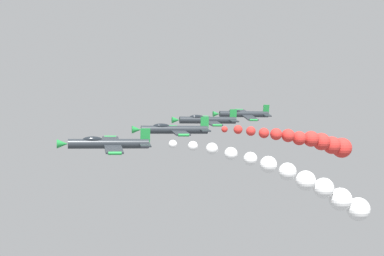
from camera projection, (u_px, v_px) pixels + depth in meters
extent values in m
cylinder|color=#23282D|center=(109.00, 144.00, 64.75)|extent=(1.28, 9.00, 1.28)
cone|color=#1E8438|center=(62.00, 144.00, 63.75)|extent=(1.22, 1.20, 1.22)
cube|color=#23282D|center=(112.00, 145.00, 64.84)|extent=(9.08, 1.90, 1.87)
cylinder|color=#1E8438|center=(115.00, 153.00, 60.40)|extent=(0.42, 1.40, 0.42)
cylinder|color=#1E8438|center=(110.00, 137.00, 69.29)|extent=(0.42, 1.40, 0.42)
cube|color=#23282D|center=(144.00, 143.00, 65.52)|extent=(3.77, 1.20, 0.88)
cube|color=#1E8438|center=(145.00, 135.00, 65.39)|extent=(0.43, 1.10, 1.60)
ellipsoid|color=black|center=(93.00, 139.00, 64.31)|extent=(0.92, 2.20, 0.84)
sphere|color=white|center=(173.00, 144.00, 66.25)|extent=(0.97, 0.97, 0.97)
sphere|color=white|center=(193.00, 146.00, 66.50)|extent=(1.15, 1.15, 1.15)
sphere|color=white|center=(212.00, 149.00, 67.18)|extent=(1.42, 1.42, 1.42)
sphere|color=white|center=(231.00, 154.00, 67.70)|extent=(1.56, 1.56, 1.56)
sphere|color=white|center=(250.00, 159.00, 67.94)|extent=(1.63, 1.63, 1.63)
sphere|color=white|center=(268.00, 165.00, 68.63)|extent=(2.05, 2.05, 2.05)
sphere|color=white|center=(287.00, 172.00, 68.87)|extent=(2.15, 2.15, 2.15)
sphere|color=white|center=(306.00, 181.00, 69.30)|extent=(2.45, 2.45, 2.45)
sphere|color=white|center=(324.00, 188.00, 69.75)|extent=(2.52, 2.52, 2.52)
sphere|color=white|center=(340.00, 199.00, 70.45)|extent=(2.83, 2.83, 2.83)
sphere|color=white|center=(358.00, 209.00, 70.82)|extent=(2.91, 2.91, 2.91)
cylinder|color=#23282D|center=(175.00, 130.00, 77.13)|extent=(1.24, 9.00, 1.24)
cone|color=#1E8438|center=(137.00, 130.00, 76.13)|extent=(1.18, 1.20, 1.18)
cube|color=#23282D|center=(177.00, 131.00, 77.22)|extent=(9.14, 1.90, 1.44)
cylinder|color=#1E8438|center=(184.00, 135.00, 72.74)|extent=(0.41, 1.40, 0.41)
cylinder|color=#1E8438|center=(172.00, 126.00, 81.70)|extent=(0.41, 1.40, 0.41)
cube|color=#23282D|center=(204.00, 129.00, 77.91)|extent=(3.79, 1.20, 0.70)
cube|color=#1E8438|center=(205.00, 123.00, 77.82)|extent=(0.36, 1.10, 1.60)
ellipsoid|color=black|center=(161.00, 126.00, 76.72)|extent=(0.89, 2.20, 0.80)
sphere|color=red|center=(225.00, 129.00, 78.50)|extent=(0.86, 0.86, 0.86)
sphere|color=red|center=(238.00, 130.00, 78.91)|extent=(1.23, 1.23, 1.23)
sphere|color=red|center=(251.00, 131.00, 79.59)|extent=(1.33, 1.33, 1.33)
sphere|color=red|center=(264.00, 133.00, 80.06)|extent=(1.46, 1.46, 1.46)
sphere|color=red|center=(276.00, 134.00, 80.82)|extent=(1.69, 1.69, 1.69)
sphere|color=red|center=(288.00, 136.00, 81.54)|extent=(1.89, 1.89, 1.89)
sphere|color=red|center=(299.00, 138.00, 82.53)|extent=(2.02, 2.02, 2.02)
sphere|color=red|center=(311.00, 139.00, 83.17)|extent=(2.30, 2.30, 2.30)
sphere|color=red|center=(321.00, 142.00, 84.28)|extent=(2.56, 2.56, 2.56)
sphere|color=red|center=(332.00, 145.00, 85.25)|extent=(2.62, 2.62, 2.62)
sphere|color=red|center=(342.00, 148.00, 86.30)|extent=(3.03, 3.03, 3.03)
cylinder|color=#23282D|center=(208.00, 120.00, 90.57)|extent=(1.27, 9.00, 1.27)
cone|color=#1E8438|center=(176.00, 120.00, 89.57)|extent=(1.21, 1.20, 1.21)
cube|color=#23282D|center=(210.00, 121.00, 90.66)|extent=(9.09, 1.90, 1.78)
cylinder|color=#1E8438|center=(217.00, 125.00, 86.21)|extent=(0.42, 1.40, 0.42)
cylinder|color=#1E8438|center=(204.00, 117.00, 95.12)|extent=(0.42, 1.40, 0.42)
cube|color=#23282D|center=(232.00, 120.00, 91.34)|extent=(3.77, 1.20, 0.84)
cube|color=#1E8438|center=(233.00, 114.00, 91.22)|extent=(0.42, 1.10, 1.60)
ellipsoid|color=black|center=(197.00, 117.00, 90.14)|extent=(0.91, 2.20, 0.83)
cylinder|color=#23282D|center=(244.00, 114.00, 103.36)|extent=(1.33, 9.00, 1.33)
cone|color=#1E8438|center=(216.00, 114.00, 102.36)|extent=(1.26, 1.20, 1.26)
cube|color=#23282D|center=(246.00, 115.00, 103.46)|extent=(8.98, 1.90, 2.34)
cylinder|color=#1E8438|center=(254.00, 120.00, 99.06)|extent=(0.43, 1.40, 0.43)
cylinder|color=#1E8438|center=(239.00, 110.00, 107.85)|extent=(0.43, 1.40, 0.43)
cube|color=#23282D|center=(265.00, 114.00, 104.13)|extent=(3.74, 1.20, 1.07)
cube|color=#1E8438|center=(266.00, 109.00, 103.95)|extent=(0.51, 1.10, 1.59)
ellipsoid|color=black|center=(234.00, 111.00, 102.90)|extent=(0.94, 2.20, 0.87)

